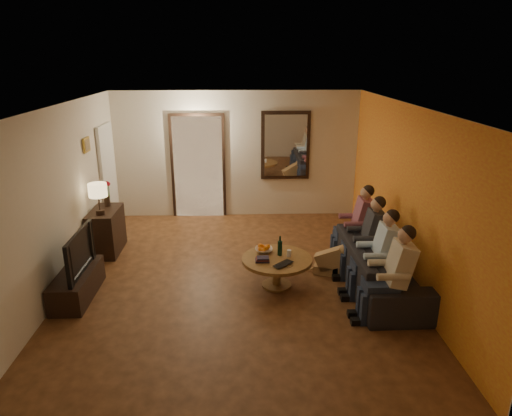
{
  "coord_description": "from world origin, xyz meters",
  "views": [
    {
      "loc": [
        0.06,
        -6.26,
        3.26
      ],
      "look_at": [
        0.3,
        0.3,
        1.05
      ],
      "focal_mm": 32.0,
      "sensor_mm": 36.0,
      "label": 1
    }
  ],
  "objects_px": {
    "sofa": "(379,265)",
    "person_d": "(358,227)",
    "dresser": "(106,231)",
    "table_lamp": "(99,199)",
    "laptop": "(286,265)",
    "bowl": "(264,250)",
    "tv_stand": "(77,284)",
    "person_c": "(368,241)",
    "wine_bottle": "(280,245)",
    "coffee_table": "(277,272)",
    "tv": "(73,252)",
    "person_a": "(394,278)",
    "person_b": "(380,258)",
    "dog": "(331,258)"
  },
  "relations": [
    {
      "from": "tv_stand",
      "to": "person_c",
      "type": "height_order",
      "value": "person_c"
    },
    {
      "from": "tv_stand",
      "to": "sofa",
      "type": "relative_size",
      "value": 0.5
    },
    {
      "from": "sofa",
      "to": "tv_stand",
      "type": "bearing_deg",
      "value": 91.46
    },
    {
      "from": "person_b",
      "to": "bowl",
      "type": "distance_m",
      "value": 1.68
    },
    {
      "from": "sofa",
      "to": "dog",
      "type": "bearing_deg",
      "value": 56.47
    },
    {
      "from": "person_b",
      "to": "person_a",
      "type": "bearing_deg",
      "value": -90.0
    },
    {
      "from": "tv_stand",
      "to": "table_lamp",
      "type": "bearing_deg",
      "value": 90.0
    },
    {
      "from": "dresser",
      "to": "wine_bottle",
      "type": "distance_m",
      "value": 3.16
    },
    {
      "from": "sofa",
      "to": "person_c",
      "type": "relative_size",
      "value": 1.93
    },
    {
      "from": "person_b",
      "to": "person_d",
      "type": "relative_size",
      "value": 1.0
    },
    {
      "from": "dresser",
      "to": "person_c",
      "type": "bearing_deg",
      "value": -14.9
    },
    {
      "from": "dresser",
      "to": "laptop",
      "type": "height_order",
      "value": "dresser"
    },
    {
      "from": "tv_stand",
      "to": "wine_bottle",
      "type": "xyz_separation_m",
      "value": [
        2.89,
        0.32,
        0.41
      ]
    },
    {
      "from": "sofa",
      "to": "person_b",
      "type": "bearing_deg",
      "value": 161.07
    },
    {
      "from": "tv_stand",
      "to": "dog",
      "type": "xyz_separation_m",
      "value": [
        3.7,
        0.56,
        0.09
      ]
    },
    {
      "from": "tv",
      "to": "coffee_table",
      "type": "height_order",
      "value": "tv"
    },
    {
      "from": "bowl",
      "to": "laptop",
      "type": "bearing_deg",
      "value": -60.75
    },
    {
      "from": "coffee_table",
      "to": "person_c",
      "type": "bearing_deg",
      "value": 9.34
    },
    {
      "from": "laptop",
      "to": "person_a",
      "type": "bearing_deg",
      "value": -72.3
    },
    {
      "from": "tv_stand",
      "to": "laptop",
      "type": "distance_m",
      "value": 2.95
    },
    {
      "from": "table_lamp",
      "to": "dresser",
      "type": "bearing_deg",
      "value": 90.0
    },
    {
      "from": "tv",
      "to": "person_d",
      "type": "xyz_separation_m",
      "value": [
        4.23,
        1.05,
        -0.08
      ]
    },
    {
      "from": "bowl",
      "to": "table_lamp",
      "type": "bearing_deg",
      "value": 161.02
    },
    {
      "from": "tv_stand",
      "to": "person_b",
      "type": "bearing_deg",
      "value": -2.07
    },
    {
      "from": "dresser",
      "to": "sofa",
      "type": "distance_m",
      "value": 4.56
    },
    {
      "from": "sofa",
      "to": "coffee_table",
      "type": "xyz_separation_m",
      "value": [
        -1.49,
        0.07,
        -0.11
      ]
    },
    {
      "from": "sofa",
      "to": "dog",
      "type": "distance_m",
      "value": 0.75
    },
    {
      "from": "tv_stand",
      "to": "person_c",
      "type": "relative_size",
      "value": 0.96
    },
    {
      "from": "table_lamp",
      "to": "wine_bottle",
      "type": "distance_m",
      "value": 3.1
    },
    {
      "from": "dresser",
      "to": "sofa",
      "type": "xyz_separation_m",
      "value": [
        4.33,
        -1.43,
        -0.04
      ]
    },
    {
      "from": "coffee_table",
      "to": "person_a",
      "type": "bearing_deg",
      "value": -34.9
    },
    {
      "from": "tv",
      "to": "laptop",
      "type": "distance_m",
      "value": 2.95
    },
    {
      "from": "sofa",
      "to": "person_d",
      "type": "bearing_deg",
      "value": 5.85
    },
    {
      "from": "wine_bottle",
      "to": "person_a",
      "type": "bearing_deg",
      "value": -38.6
    },
    {
      "from": "dresser",
      "to": "coffee_table",
      "type": "relative_size",
      "value": 0.83
    },
    {
      "from": "coffee_table",
      "to": "bowl",
      "type": "relative_size",
      "value": 3.98
    },
    {
      "from": "table_lamp",
      "to": "laptop",
      "type": "relative_size",
      "value": 1.64
    },
    {
      "from": "dog",
      "to": "bowl",
      "type": "bearing_deg",
      "value": -153.8
    },
    {
      "from": "dresser",
      "to": "person_c",
      "type": "relative_size",
      "value": 0.71
    },
    {
      "from": "dresser",
      "to": "dog",
      "type": "distance_m",
      "value": 3.84
    },
    {
      "from": "table_lamp",
      "to": "sofa",
      "type": "xyz_separation_m",
      "value": [
        4.33,
        -1.21,
        -0.69
      ]
    },
    {
      "from": "sofa",
      "to": "person_a",
      "type": "bearing_deg",
      "value": 173.17
    },
    {
      "from": "table_lamp",
      "to": "person_a",
      "type": "height_order",
      "value": "table_lamp"
    },
    {
      "from": "dresser",
      "to": "sofa",
      "type": "relative_size",
      "value": 0.37
    },
    {
      "from": "wine_bottle",
      "to": "dresser",
      "type": "bearing_deg",
      "value": 156.52
    },
    {
      "from": "bowl",
      "to": "laptop",
      "type": "relative_size",
      "value": 0.79
    },
    {
      "from": "dog",
      "to": "wine_bottle",
      "type": "distance_m",
      "value": 0.91
    },
    {
      "from": "person_a",
      "to": "person_d",
      "type": "bearing_deg",
      "value": 90.0
    },
    {
      "from": "dresser",
      "to": "person_c",
      "type": "xyz_separation_m",
      "value": [
        4.23,
        -1.13,
        0.22
      ]
    },
    {
      "from": "sofa",
      "to": "bowl",
      "type": "height_order",
      "value": "sofa"
    }
  ]
}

